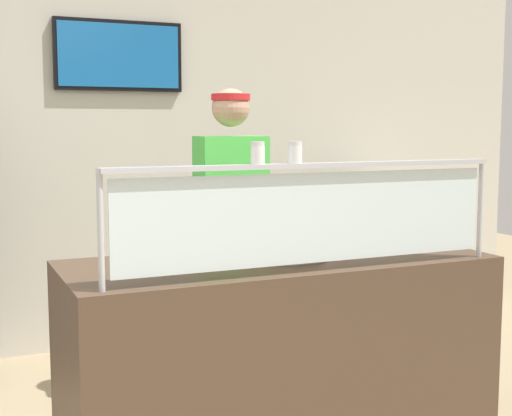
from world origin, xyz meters
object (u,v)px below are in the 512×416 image
Objects in this scene: pizza_server at (296,249)px; pizza_box_stack at (376,194)px; pizza_tray at (285,254)px; pepper_flake_shaker at (295,154)px; parmesan_shaker at (258,154)px; worker_figure at (232,225)px.

pizza_server is 2.18m from pizza_box_stack.
pizza_box_stack is at bearing 45.60° from pizza_tray.
pepper_flake_shaker reaches higher than pizza_server.
parmesan_shaker and pepper_flake_shaker have the same top height.
parmesan_shaker is at bearing -106.94° from worker_figure.
pizza_tray is at bearing -92.55° from worker_figure.
pepper_flake_shaker is 0.21× the size of pizza_box_stack.
worker_figure is (0.33, 1.08, -0.44)m from parmesan_shaker.
pizza_server is 0.75m from worker_figure.
worker_figure reaches higher than pizza_server.
worker_figure reaches higher than pizza_tray.
parmesan_shaker is (-0.30, -0.35, 0.48)m from pizza_tray.
pizza_server is at bearing -89.09° from worker_figure.
pepper_flake_shaker is at bearing -98.62° from worker_figure.
parmesan_shaker is 2.69m from pizza_box_stack.
pizza_box_stack is at bearing 58.41° from pizza_server.
pepper_flake_shaker is 0.05× the size of worker_figure.
pizza_tray is 0.66m from parmesan_shaker.
parmesan_shaker is (-0.34, -0.33, 0.46)m from pizza_server.
parmesan_shaker is 1.00× the size of pepper_flake_shaker.
pepper_flake_shaker is 1.18m from worker_figure.
parmesan_shaker is at bearing -124.38° from pizza_server.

